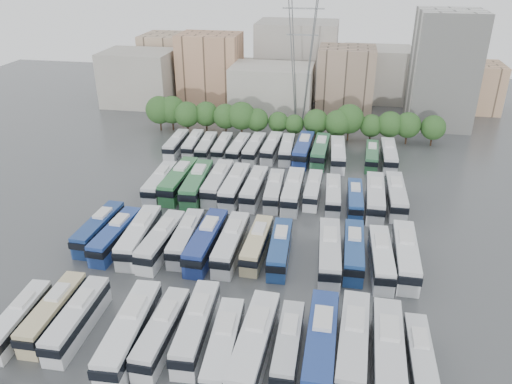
% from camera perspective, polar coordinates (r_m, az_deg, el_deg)
% --- Properties ---
extents(ground, '(220.00, 220.00, 0.00)m').
position_cam_1_polar(ground, '(74.44, -0.50, -4.77)').
color(ground, '#424447').
rests_on(ground, ground).
extents(tree_line, '(66.12, 7.78, 8.12)m').
position_cam_1_polar(tree_line, '(111.07, 2.45, 8.42)').
color(tree_line, black).
rests_on(tree_line, ground).
extents(city_buildings, '(102.00, 35.00, 20.00)m').
position_cam_1_polar(city_buildings, '(139.30, 1.99, 13.59)').
color(city_buildings, '#9E998E').
rests_on(city_buildings, ground).
extents(apartment_tower, '(14.00, 14.00, 26.00)m').
position_cam_1_polar(apartment_tower, '(125.28, 20.65, 12.94)').
color(apartment_tower, silver).
rests_on(apartment_tower, ground).
extents(electricity_pylon, '(9.00, 6.91, 33.83)m').
position_cam_1_polar(electricity_pylon, '(114.82, 5.28, 16.26)').
color(electricity_pylon, slate).
rests_on(electricity_pylon, ground).
extents(bus_r0_s0, '(2.86, 10.97, 3.41)m').
position_cam_1_polar(bus_r0_s0, '(62.15, -25.48, -12.95)').
color(bus_r0_s0, white).
rests_on(bus_r0_s0, ground).
extents(bus_r0_s1, '(2.68, 11.62, 3.63)m').
position_cam_1_polar(bus_r0_s1, '(61.46, -22.14, -12.56)').
color(bus_r0_s1, '#C8B98A').
rests_on(bus_r0_s1, ground).
extents(bus_r0_s2, '(2.71, 11.80, 3.69)m').
position_cam_1_polar(bus_r0_s2, '(59.59, -19.73, -13.42)').
color(bus_r0_s2, silver).
rests_on(bus_r0_s2, ground).
extents(bus_r0_s4, '(3.56, 13.60, 4.23)m').
position_cam_1_polar(bus_r0_s4, '(55.95, -14.21, -15.15)').
color(bus_r0_s4, white).
rests_on(bus_r0_s4, ground).
extents(bus_r0_s5, '(2.81, 11.74, 3.67)m').
position_cam_1_polar(bus_r0_s5, '(55.62, -10.70, -15.40)').
color(bus_r0_s5, silver).
rests_on(bus_r0_s5, ground).
extents(bus_r0_s6, '(3.16, 12.42, 3.87)m').
position_cam_1_polar(bus_r0_s6, '(55.57, -6.82, -14.97)').
color(bus_r0_s6, silver).
rests_on(bus_r0_s6, ground).
extents(bus_r0_s7, '(3.24, 12.12, 3.77)m').
position_cam_1_polar(bus_r0_s7, '(53.17, -3.70, -17.17)').
color(bus_r0_s7, silver).
rests_on(bus_r0_s7, ground).
extents(bus_r0_s8, '(3.51, 13.63, 4.24)m').
position_cam_1_polar(bus_r0_s8, '(52.92, -0.19, -17.01)').
color(bus_r0_s8, silver).
rests_on(bus_r0_s8, ground).
extents(bus_r0_s9, '(2.41, 11.00, 3.45)m').
position_cam_1_polar(bus_r0_s9, '(53.56, 3.70, -17.00)').
color(bus_r0_s9, silver).
rests_on(bus_r0_s9, ground).
extents(bus_r0_s10, '(3.13, 13.70, 4.29)m').
position_cam_1_polar(bus_r0_s10, '(53.30, 7.42, -16.87)').
color(bus_r0_s10, navy).
rests_on(bus_r0_s10, ground).
extents(bus_r0_s11, '(3.55, 13.53, 4.21)m').
position_cam_1_polar(bus_r0_s11, '(53.90, 11.01, -16.66)').
color(bus_r0_s11, silver).
rests_on(bus_r0_s11, ground).
extents(bus_r0_s12, '(3.29, 13.71, 4.28)m').
position_cam_1_polar(bus_r0_s12, '(53.50, 14.83, -17.50)').
color(bus_r0_s12, silver).
rests_on(bus_r0_s12, ground).
extents(bus_r0_s13, '(2.44, 10.85, 3.40)m').
position_cam_1_polar(bus_r0_s13, '(54.52, 18.21, -17.68)').
color(bus_r0_s13, silver).
rests_on(bus_r0_s13, ground).
extents(bus_r1_s0, '(2.99, 11.93, 3.72)m').
position_cam_1_polar(bus_r1_s0, '(75.74, -17.49, -3.93)').
color(bus_r1_s0, navy).
rests_on(bus_r1_s0, ground).
extents(bus_r1_s1, '(3.23, 12.10, 3.76)m').
position_cam_1_polar(bus_r1_s1, '(73.20, -15.71, -4.76)').
color(bus_r1_s1, navy).
rests_on(bus_r1_s1, ground).
extents(bus_r1_s2, '(3.41, 12.87, 4.00)m').
position_cam_1_polar(bus_r1_s2, '(72.02, -13.18, -4.88)').
color(bus_r1_s2, silver).
rests_on(bus_r1_s2, ground).
extents(bus_r1_s3, '(3.31, 12.49, 3.88)m').
position_cam_1_polar(bus_r1_s3, '(70.43, -10.77, -5.44)').
color(bus_r1_s3, silver).
rests_on(bus_r1_s3, ground).
extents(bus_r1_s4, '(2.92, 11.83, 3.69)m').
position_cam_1_polar(bus_r1_s4, '(70.75, -8.00, -5.14)').
color(bus_r1_s4, silver).
rests_on(bus_r1_s4, ground).
extents(bus_r1_s5, '(3.26, 13.22, 4.12)m').
position_cam_1_polar(bus_r1_s5, '(69.20, -5.68, -5.57)').
color(bus_r1_s5, navy).
rests_on(bus_r1_s5, ground).
extents(bus_r1_s6, '(2.89, 12.58, 3.94)m').
position_cam_1_polar(bus_r1_s6, '(68.64, -2.86, -5.83)').
color(bus_r1_s6, silver).
rests_on(bus_r1_s6, ground).
extents(bus_r1_s7, '(2.89, 11.55, 3.60)m').
position_cam_1_polar(bus_r1_s7, '(68.71, 0.13, -5.92)').
color(bus_r1_s7, '#CBBC8B').
rests_on(bus_r1_s7, ground).
extents(bus_r1_s8, '(2.99, 11.79, 3.67)m').
position_cam_1_polar(bus_r1_s8, '(67.84, 2.76, -6.39)').
color(bus_r1_s8, navy).
rests_on(bus_r1_s8, ground).
extents(bus_r1_s10, '(3.50, 13.18, 4.10)m').
position_cam_1_polar(bus_r1_s10, '(67.19, 8.38, -6.82)').
color(bus_r1_s10, silver).
rests_on(bus_r1_s10, ground).
extents(bus_r1_s11, '(2.66, 12.04, 3.77)m').
position_cam_1_polar(bus_r1_s11, '(68.36, 11.10, -6.58)').
color(bus_r1_s11, navy).
rests_on(bus_r1_s11, ground).
extents(bus_r1_s12, '(3.07, 12.19, 3.80)m').
position_cam_1_polar(bus_r1_s12, '(67.65, 14.09, -7.30)').
color(bus_r1_s12, white).
rests_on(bus_r1_s12, ground).
extents(bus_r1_s13, '(3.02, 13.13, 4.11)m').
position_cam_1_polar(bus_r1_s13, '(68.77, 16.71, -6.90)').
color(bus_r1_s13, silver).
rests_on(bus_r1_s13, ground).
extents(bus_r2_s1, '(2.91, 12.15, 3.80)m').
position_cam_1_polar(bus_r2_s1, '(87.54, -10.89, 1.11)').
color(bus_r2_s1, silver).
rests_on(bus_r2_s1, ground).
extents(bus_r2_s2, '(3.33, 13.59, 4.24)m').
position_cam_1_polar(bus_r2_s2, '(87.31, -8.76, 1.37)').
color(bus_r2_s2, '#30713E').
rests_on(bus_r2_s2, ground).
extents(bus_r2_s3, '(3.62, 13.75, 4.27)m').
position_cam_1_polar(bus_r2_s3, '(85.58, -6.75, 0.99)').
color(bus_r2_s3, '#2F6E40').
rests_on(bus_r2_s3, ground).
extents(bus_r2_s4, '(2.85, 13.01, 4.08)m').
position_cam_1_polar(bus_r2_s4, '(85.88, -4.39, 1.12)').
color(bus_r2_s4, silver).
rests_on(bus_r2_s4, ground).
extents(bus_r2_s5, '(3.05, 12.95, 4.05)m').
position_cam_1_polar(bus_r2_s5, '(84.44, -2.43, 0.71)').
color(bus_r2_s5, silver).
rests_on(bus_r2_s5, ground).
extents(bus_r2_s6, '(2.95, 12.21, 3.81)m').
position_cam_1_polar(bus_r2_s6, '(84.01, -0.19, 0.51)').
color(bus_r2_s6, silver).
rests_on(bus_r2_s6, ground).
extents(bus_r2_s7, '(2.94, 11.60, 3.61)m').
position_cam_1_polar(bus_r2_s7, '(83.48, 2.09, 0.24)').
color(bus_r2_s7, silver).
rests_on(bus_r2_s7, ground).
extents(bus_r2_s8, '(2.78, 12.63, 3.96)m').
position_cam_1_polar(bus_r2_s8, '(83.09, 4.25, 0.18)').
color(bus_r2_s8, white).
rests_on(bus_r2_s8, ground).
extents(bus_r2_s9, '(2.62, 10.99, 3.43)m').
position_cam_1_polar(bus_r2_s9, '(84.40, 6.53, 0.31)').
color(bus_r2_s9, silver).
rests_on(bus_r2_s9, ground).
extents(bus_r2_s10, '(2.83, 11.23, 3.50)m').
position_cam_1_polar(bus_r2_s10, '(82.90, 8.78, -0.31)').
color(bus_r2_s10, silver).
rests_on(bus_r2_s10, ground).
extents(bus_r2_s11, '(2.63, 10.90, 3.40)m').
position_cam_1_polar(bus_r2_s11, '(82.20, 11.25, -0.80)').
color(bus_r2_s11, navy).
rests_on(bus_r2_s11, ground).
extents(bus_r2_s12, '(3.08, 13.14, 4.11)m').
position_cam_1_polar(bus_r2_s12, '(82.89, 13.44, -0.53)').
color(bus_r2_s12, silver).
rests_on(bus_r2_s12, ground).
extents(bus_r2_s13, '(2.93, 12.71, 3.98)m').
position_cam_1_polar(bus_r2_s13, '(84.34, 15.68, -0.38)').
color(bus_r2_s13, silver).
rests_on(bus_r2_s13, ground).
extents(bus_r3_s0, '(2.67, 11.22, 3.51)m').
position_cam_1_polar(bus_r3_s0, '(104.87, -9.09, 5.46)').
color(bus_r3_s0, silver).
rests_on(bus_r3_s0, ground).
extents(bus_r3_s1, '(2.90, 10.89, 3.38)m').
position_cam_1_polar(bus_r3_s1, '(104.69, -7.19, 5.51)').
color(bus_r3_s1, silver).
rests_on(bus_r3_s1, ground).
extents(bus_r3_s2, '(2.99, 11.29, 3.51)m').
position_cam_1_polar(bus_r3_s2, '(102.49, -5.67, 5.17)').
color(bus_r3_s2, silver).
rests_on(bus_r3_s2, ground).
extents(bus_r3_s3, '(2.58, 10.91, 3.41)m').
position_cam_1_polar(bus_r3_s3, '(102.30, -3.86, 5.17)').
color(bus_r3_s3, silver).
rests_on(bus_r3_s3, ground).
extents(bus_r3_s4, '(2.96, 11.45, 3.56)m').
position_cam_1_polar(bus_r3_s4, '(101.26, -1.96, 5.03)').
color(bus_r3_s4, silver).
rests_on(bus_r3_s4, ground).
extents(bus_r3_s5, '(3.02, 11.84, 3.69)m').
position_cam_1_polar(bus_r3_s5, '(100.93, -0.19, 5.01)').
color(bus_r3_s5, silver).
rests_on(bus_r3_s5, ground).
extents(bus_r3_s6, '(3.04, 11.74, 3.65)m').
position_cam_1_polar(bus_r3_s6, '(101.55, 1.81, 5.13)').
color(bus_r3_s6, silver).
rests_on(bus_r3_s6, ground).
extents(bus_r3_s7, '(2.89, 11.42, 3.56)m').
position_cam_1_polar(bus_r3_s7, '(100.98, 3.55, 4.94)').
color(bus_r3_s7, silver).
rests_on(bus_r3_s7, ground).
extents(bus_r3_s8, '(3.41, 13.20, 4.11)m').
position_cam_1_polar(bus_r3_s8, '(100.41, 5.44, 4.90)').
color(bus_r3_s8, navy).
rests_on(bus_r3_s8, ground).
extents(bus_r3_s9, '(3.25, 12.86, 4.01)m').
position_cam_1_polar(bus_r3_s9, '(100.14, 7.36, 4.71)').
color(bus_r3_s9, '#2E6C45').
rests_on(bus_r3_s9, ground).
extents(bus_r3_s10, '(3.30, 12.70, 3.95)m').
position_cam_1_polar(bus_r3_s10, '(99.14, 9.32, 4.33)').
color(bus_r3_s10, silver).
rests_on(bus_r3_s10, ground).
extents(bus_r3_s12, '(2.87, 11.18, 3.48)m').
position_cam_1_polar(bus_r3_s12, '(100.15, 13.08, 4.07)').
color(bus_r3_s12, '#2B643B').
rests_on(bus_r3_s12, ground).
extents(bus_r3_s13, '(2.72, 12.24, 3.84)m').
position_cam_1_polar(bus_r3_s13, '(100.73, 14.93, 4.10)').
color(bus_r3_s13, silver).
rests_on(bus_r3_s13, ground).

